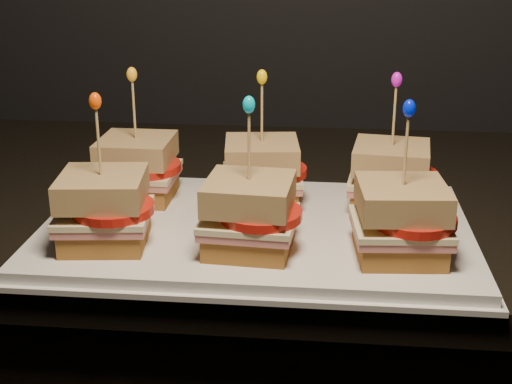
{
  "coord_description": "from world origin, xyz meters",
  "views": [
    {
      "loc": [
        0.01,
        0.8,
        1.21
      ],
      "look_at": [
        -0.07,
        1.52,
        0.95
      ],
      "focal_mm": 50.0,
      "sensor_mm": 36.0,
      "label": 1
    }
  ],
  "objects": [
    {
      "name": "sandwich_5_bread_bot",
      "position": [
        0.08,
        1.45,
        0.92
      ],
      "size": [
        0.09,
        0.09,
        0.02
      ],
      "primitive_type": "cube",
      "rotation": [
        0.0,
        0.0,
        0.08
      ],
      "color": "brown",
      "rests_on": "platter"
    },
    {
      "name": "sandwich_3_bread_bot",
      "position": [
        -0.21,
        1.45,
        0.92
      ],
      "size": [
        0.09,
        0.09,
        0.02
      ],
      "primitive_type": "cube",
      "rotation": [
        0.0,
        0.0,
        0.11
      ],
      "color": "brown",
      "rests_on": "platter"
    },
    {
      "name": "sandwich_2_bread_top",
      "position": [
        0.08,
        1.59,
        0.97
      ],
      "size": [
        0.09,
        0.09,
        0.03
      ],
      "primitive_type": "cube",
      "rotation": [
        0.0,
        0.0,
        -0.12
      ],
      "color": "brown",
      "rests_on": "sandwich_2_tomato"
    },
    {
      "name": "sandwich_3_bread_top",
      "position": [
        -0.21,
        1.45,
        0.97
      ],
      "size": [
        0.09,
        0.09,
        0.03
      ],
      "primitive_type": "cube",
      "rotation": [
        0.0,
        0.0,
        0.11
      ],
      "color": "brown",
      "rests_on": "sandwich_3_tomato"
    },
    {
      "name": "sandwich_4_bread_bot",
      "position": [
        -0.07,
        1.45,
        0.92
      ],
      "size": [
        0.09,
        0.09,
        0.02
      ],
      "primitive_type": "cube",
      "rotation": [
        0.0,
        0.0,
        -0.07
      ],
      "color": "brown",
      "rests_on": "platter"
    },
    {
      "name": "sandwich_3_pick",
      "position": [
        -0.21,
        1.45,
        1.01
      ],
      "size": [
        0.0,
        0.0,
        0.09
      ],
      "primitive_type": "cylinder",
      "color": "tan",
      "rests_on": "sandwich_3_bread_top"
    },
    {
      "name": "sandwich_3_frill",
      "position": [
        -0.21,
        1.45,
        1.06
      ],
      "size": [
        0.01,
        0.01,
        0.02
      ],
      "primitive_type": "ellipsoid",
      "color": "#ED4306",
      "rests_on": "sandwich_3_pick"
    },
    {
      "name": "sandwich_3_tomato",
      "position": [
        -0.2,
        1.45,
        0.95
      ],
      "size": [
        0.08,
        0.08,
        0.01
      ],
      "primitive_type": "cylinder",
      "color": "red",
      "rests_on": "sandwich_3_cheese"
    },
    {
      "name": "sandwich_5_bread_top",
      "position": [
        0.08,
        1.45,
        0.97
      ],
      "size": [
        0.09,
        0.09,
        0.03
      ],
      "primitive_type": "cube",
      "rotation": [
        0.0,
        0.0,
        0.08
      ],
      "color": "brown",
      "rests_on": "sandwich_5_tomato"
    },
    {
      "name": "sandwich_2_tomato",
      "position": [
        0.09,
        1.58,
        0.95
      ],
      "size": [
        0.08,
        0.08,
        0.01
      ],
      "primitive_type": "cylinder",
      "color": "red",
      "rests_on": "sandwich_2_cheese"
    },
    {
      "name": "sandwich_5_pick",
      "position": [
        0.08,
        1.45,
        1.01
      ],
      "size": [
        0.0,
        0.0,
        0.09
      ],
      "primitive_type": "cylinder",
      "color": "tan",
      "rests_on": "sandwich_5_bread_top"
    },
    {
      "name": "sandwich_4_cheese",
      "position": [
        -0.07,
        1.45,
        0.94
      ],
      "size": [
        0.1,
        0.09,
        0.01
      ],
      "primitive_type": "cube",
      "rotation": [
        0.0,
        0.0,
        -0.07
      ],
      "color": "beige",
      "rests_on": "sandwich_4_ham"
    },
    {
      "name": "sandwich_1_ham",
      "position": [
        -0.07,
        1.59,
        0.94
      ],
      "size": [
        0.1,
        0.1,
        0.01
      ],
      "primitive_type": "cube",
      "rotation": [
        0.0,
        0.0,
        0.12
      ],
      "color": "#B95458",
      "rests_on": "sandwich_1_bread_bot"
    },
    {
      "name": "sandwich_0_tomato",
      "position": [
        -0.2,
        1.58,
        0.95
      ],
      "size": [
        0.08,
        0.08,
        0.01
      ],
      "primitive_type": "cylinder",
      "color": "red",
      "rests_on": "sandwich_0_cheese"
    },
    {
      "name": "sandwich_1_frill",
      "position": [
        -0.07,
        1.59,
        1.06
      ],
      "size": [
        0.01,
        0.01,
        0.02
      ],
      "primitive_type": "ellipsoid",
      "color": "#F6BD05",
      "rests_on": "sandwich_1_pick"
    },
    {
      "name": "sandwich_4_pick",
      "position": [
        -0.07,
        1.45,
        1.01
      ],
      "size": [
        0.0,
        0.0,
        0.09
      ],
      "primitive_type": "cylinder",
      "color": "tan",
      "rests_on": "sandwich_4_bread_top"
    },
    {
      "name": "platter_rim",
      "position": [
        -0.07,
        1.52,
        0.89
      ],
      "size": [
        0.48,
        0.3,
        0.01
      ],
      "primitive_type": "cube",
      "color": "white",
      "rests_on": "granite_slab"
    },
    {
      "name": "sandwich_1_cheese",
      "position": [
        -0.07,
        1.59,
        0.94
      ],
      "size": [
        0.1,
        0.1,
        0.01
      ],
      "primitive_type": "cube",
      "rotation": [
        0.0,
        0.0,
        0.12
      ],
      "color": "beige",
      "rests_on": "sandwich_1_ham"
    },
    {
      "name": "sandwich_5_tomato",
      "position": [
        0.09,
        1.45,
        0.95
      ],
      "size": [
        0.08,
        0.08,
        0.01
      ],
      "primitive_type": "cylinder",
      "color": "red",
      "rests_on": "sandwich_5_cheese"
    },
    {
      "name": "sandwich_4_frill",
      "position": [
        -0.07,
        1.45,
        1.06
      ],
      "size": [
        0.01,
        0.01,
        0.02
      ],
      "primitive_type": "ellipsoid",
      "color": "#03A6BB",
      "rests_on": "sandwich_4_pick"
    },
    {
      "name": "sandwich_4_tomato",
      "position": [
        -0.05,
        1.45,
        0.95
      ],
      "size": [
        0.08,
        0.08,
        0.01
      ],
      "primitive_type": "cylinder",
      "color": "red",
      "rests_on": "sandwich_4_cheese"
    },
    {
      "name": "sandwich_0_frill",
      "position": [
        -0.21,
        1.59,
        1.06
      ],
      "size": [
        0.01,
        0.01,
        0.02
      ],
      "primitive_type": "ellipsoid",
      "color": "orange",
      "rests_on": "sandwich_0_pick"
    },
    {
      "name": "sandwich_2_frill",
      "position": [
        0.08,
        1.59,
        1.06
      ],
      "size": [
        0.01,
        0.01,
        0.02
      ],
      "primitive_type": "ellipsoid",
      "color": "#CD11C3",
      "rests_on": "sandwich_2_pick"
    },
    {
      "name": "granite_slab",
      "position": [
        -0.41,
        1.69,
        0.87
      ],
      "size": [
        2.41,
        0.63,
        0.04
      ],
      "primitive_type": "cube",
      "color": "black",
      "rests_on": "cabinet"
    },
    {
      "name": "sandwich_5_ham",
      "position": [
        0.08,
        1.45,
        0.94
      ],
      "size": [
        0.1,
        0.09,
        0.01
      ],
      "primitive_type": "cube",
      "rotation": [
        0.0,
        0.0,
        0.08
      ],
      "color": "#B95458",
      "rests_on": "sandwich_5_bread_bot"
    },
    {
      "name": "sandwich_3_ham",
      "position": [
        -0.21,
        1.45,
        0.94
      ],
      "size": [
        0.1,
        0.1,
        0.01
      ],
      "primitive_type": "cube",
      "rotation": [
        0.0,
        0.0,
        0.11
      ],
      "color": "#B95458",
      "rests_on": "sandwich_3_bread_bot"
    },
    {
      "name": "sandwich_1_tomato",
      "position": [
        -0.05,
        1.58,
        0.95
      ],
      "size": [
        0.08,
        0.08,
        0.01
      ],
      "primitive_type": "cylinder",
      "color": "red",
      "rests_on": "sandwich_1_cheese"
    },
    {
      "name": "sandwich_0_bread_top",
      "position": [
        -0.21,
        1.59,
        0.97
      ],
      "size": [
        0.08,
        0.08,
        0.03
      ],
      "primitive_type": "cube",
      "rotation": [
        0.0,
        0.0,
        -0.01
      ],
      "color": "brown",
      "rests_on": "sandwich_0_tomato"
    },
    {
      "name": "sandwich_0_bread_bot",
      "position": [
        -0.21,
        1.59,
        0.92
      ],
      "size": [
        0.08,
        0.08,
        0.02
      ],
      "primitive_type": "cube",
      "rotation": [
        0.0,
        0.0,
        -0.01
      ],
      "color": "brown",
      "rests_on": "platter"
    },
    {
      "name": "sandwich_0_cheese",
      "position": [
        -0.21,
        1.59,
        0.94
      ],
      "size": [
        0.09,
        0.09,
        0.01
      ],
      "primitive_type": "cube",
      "rotation": [
        0.0,
        0.0,
        -0.01
      ],
      "color": "beige",
      "rests_on": "sandwich_0_ham"
    },
    {
      "name": "sandwich_4_ham",
      "position": [
        -0.07,
        1.45,
        0.94
      ],
      "size": [
        0.1,
        0.09,
        0.01
      ],
      "primitive_type": "cube",
      "rotation": [
        0.0,
        0.0,
        -0.07
      ],
      "color": "#B95458",
      "rests_on": "sandwich_4_bread_bot"
    },
    {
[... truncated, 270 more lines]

